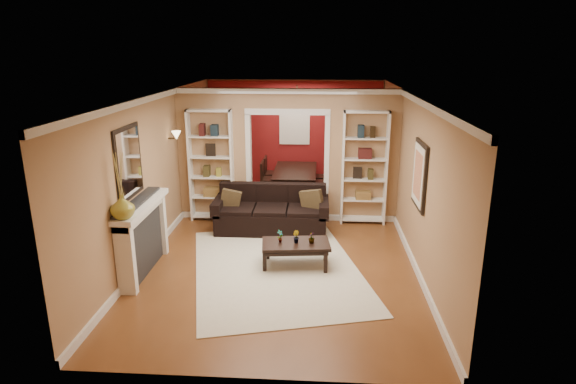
# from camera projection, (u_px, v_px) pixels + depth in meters

# --- Properties ---
(floor) EXTENTS (8.00, 8.00, 0.00)m
(floor) POSITION_uv_depth(u_px,v_px,m) (283.00, 239.00, 9.06)
(floor) COLOR brown
(floor) RESTS_ON ground
(ceiling) EXTENTS (8.00, 8.00, 0.00)m
(ceiling) POSITION_uv_depth(u_px,v_px,m) (283.00, 94.00, 8.29)
(ceiling) COLOR white
(ceiling) RESTS_ON ground
(wall_back) EXTENTS (8.00, 0.00, 8.00)m
(wall_back) POSITION_uv_depth(u_px,v_px,m) (295.00, 133.00, 12.50)
(wall_back) COLOR tan
(wall_back) RESTS_ON ground
(wall_front) EXTENTS (8.00, 0.00, 8.00)m
(wall_front) POSITION_uv_depth(u_px,v_px,m) (254.00, 265.00, 4.85)
(wall_front) COLOR tan
(wall_front) RESTS_ON ground
(wall_left) EXTENTS (0.00, 8.00, 8.00)m
(wall_left) POSITION_uv_depth(u_px,v_px,m) (161.00, 168.00, 8.81)
(wall_left) COLOR tan
(wall_left) RESTS_ON ground
(wall_right) EXTENTS (0.00, 8.00, 8.00)m
(wall_right) POSITION_uv_depth(u_px,v_px,m) (409.00, 172.00, 8.53)
(wall_right) COLOR tan
(wall_right) RESTS_ON ground
(partition_wall) EXTENTS (4.50, 0.15, 2.70)m
(partition_wall) POSITION_uv_depth(u_px,v_px,m) (288.00, 156.00, 9.82)
(partition_wall) COLOR tan
(partition_wall) RESTS_ON floor
(red_back_panel) EXTENTS (4.44, 0.04, 2.64)m
(red_back_panel) POSITION_uv_depth(u_px,v_px,m) (295.00, 134.00, 12.48)
(red_back_panel) COLOR maroon
(red_back_panel) RESTS_ON floor
(dining_window) EXTENTS (0.78, 0.03, 0.98)m
(dining_window) POSITION_uv_depth(u_px,v_px,m) (295.00, 125.00, 12.37)
(dining_window) COLOR #8CA5CC
(dining_window) RESTS_ON wall_back
(area_rug) EXTENTS (3.39, 4.14, 0.01)m
(area_rug) POSITION_uv_depth(u_px,v_px,m) (276.00, 268.00, 7.87)
(area_rug) COLOR beige
(area_rug) RESTS_ON floor
(sofa) EXTENTS (2.23, 0.96, 0.87)m
(sofa) POSITION_uv_depth(u_px,v_px,m) (271.00, 209.00, 9.38)
(sofa) COLOR black
(sofa) RESTS_ON floor
(pillow_left) EXTENTS (0.38, 0.12, 0.38)m
(pillow_left) POSITION_uv_depth(u_px,v_px,m) (231.00, 200.00, 9.36)
(pillow_left) COLOR brown
(pillow_left) RESTS_ON sofa
(pillow_right) EXTENTS (0.44, 0.27, 0.43)m
(pillow_right) POSITION_uv_depth(u_px,v_px,m) (312.00, 201.00, 9.26)
(pillow_right) COLOR brown
(pillow_right) RESTS_ON sofa
(coffee_table) EXTENTS (1.15, 0.71, 0.42)m
(coffee_table) POSITION_uv_depth(u_px,v_px,m) (296.00, 254.00, 7.89)
(coffee_table) COLOR black
(coffee_table) RESTS_ON floor
(plant_left) EXTENTS (0.13, 0.13, 0.21)m
(plant_left) POSITION_uv_depth(u_px,v_px,m) (280.00, 236.00, 7.82)
(plant_left) COLOR #336626
(plant_left) RESTS_ON coffee_table
(plant_center) EXTENTS (0.14, 0.14, 0.20)m
(plant_center) POSITION_uv_depth(u_px,v_px,m) (296.00, 237.00, 7.80)
(plant_center) COLOR #336626
(plant_center) RESTS_ON coffee_table
(plant_right) EXTENTS (0.13, 0.13, 0.18)m
(plant_right) POSITION_uv_depth(u_px,v_px,m) (312.00, 238.00, 7.79)
(plant_right) COLOR #336626
(plant_right) RESTS_ON coffee_table
(bookshelf_left) EXTENTS (0.90, 0.30, 2.30)m
(bookshelf_left) POSITION_uv_depth(u_px,v_px,m) (211.00, 166.00, 9.81)
(bookshelf_left) COLOR white
(bookshelf_left) RESTS_ON floor
(bookshelf_right) EXTENTS (0.90, 0.30, 2.30)m
(bookshelf_right) POSITION_uv_depth(u_px,v_px,m) (364.00, 168.00, 9.62)
(bookshelf_right) COLOR white
(bookshelf_right) RESTS_ON floor
(fireplace) EXTENTS (0.32, 1.70, 1.16)m
(fireplace) POSITION_uv_depth(u_px,v_px,m) (145.00, 238.00, 7.59)
(fireplace) COLOR white
(fireplace) RESTS_ON floor
(vase) EXTENTS (0.34, 0.34, 0.35)m
(vase) POSITION_uv_depth(u_px,v_px,m) (122.00, 206.00, 6.70)
(vase) COLOR olive
(vase) RESTS_ON fireplace
(mirror) EXTENTS (0.03, 0.95, 1.10)m
(mirror) POSITION_uv_depth(u_px,v_px,m) (129.00, 163.00, 7.25)
(mirror) COLOR silver
(mirror) RESTS_ON wall_left
(wall_sconce) EXTENTS (0.18, 0.18, 0.22)m
(wall_sconce) POSITION_uv_depth(u_px,v_px,m) (173.00, 137.00, 9.20)
(wall_sconce) COLOR #FFE0A5
(wall_sconce) RESTS_ON wall_left
(framed_art) EXTENTS (0.04, 0.85, 1.05)m
(framed_art) POSITION_uv_depth(u_px,v_px,m) (419.00, 175.00, 7.52)
(framed_art) COLOR black
(framed_art) RESTS_ON wall_right
(dining_table) EXTENTS (1.82, 1.02, 0.64)m
(dining_table) POSITION_uv_depth(u_px,v_px,m) (297.00, 183.00, 11.69)
(dining_table) COLOR black
(dining_table) RESTS_ON floor
(dining_chair_nw) EXTENTS (0.58, 0.58, 0.92)m
(dining_chair_nw) POSITION_uv_depth(u_px,v_px,m) (273.00, 180.00, 11.40)
(dining_chair_nw) COLOR black
(dining_chair_nw) RESTS_ON floor
(dining_chair_ne) EXTENTS (0.52, 0.52, 0.82)m
(dining_chair_ne) POSITION_uv_depth(u_px,v_px,m) (319.00, 183.00, 11.34)
(dining_chair_ne) COLOR black
(dining_chair_ne) RESTS_ON floor
(dining_chair_sw) EXTENTS (0.56, 0.56, 0.91)m
(dining_chair_sw) POSITION_uv_depth(u_px,v_px,m) (275.00, 174.00, 11.97)
(dining_chair_sw) COLOR black
(dining_chair_sw) RESTS_ON floor
(dining_chair_se) EXTENTS (0.49, 0.49, 0.78)m
(dining_chair_se) POSITION_uv_depth(u_px,v_px,m) (319.00, 177.00, 11.92)
(dining_chair_se) COLOR black
(dining_chair_se) RESTS_ON floor
(chandelier) EXTENTS (0.50, 0.50, 0.30)m
(chandelier) POSITION_uv_depth(u_px,v_px,m) (292.00, 113.00, 11.06)
(chandelier) COLOR #2F2515
(chandelier) RESTS_ON ceiling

